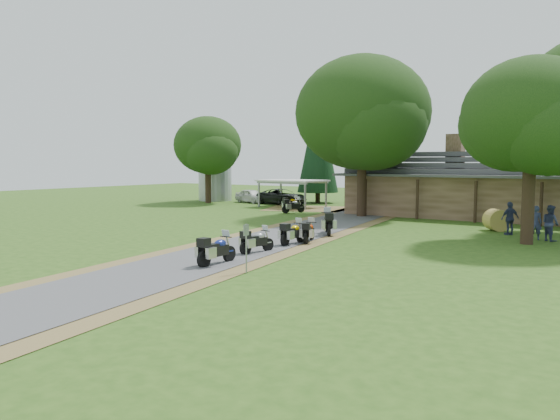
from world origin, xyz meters
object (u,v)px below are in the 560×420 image
Objects in this scene: silo at (215,167)px; carport at (292,194)px; motorcycle_row_c at (293,232)px; motorcycle_carport_b at (293,205)px; lodge at (492,184)px; motorcycle_row_d at (309,231)px; motorcycle_row_e at (328,222)px; motorcycle_carport_a at (291,203)px; car_dark_suv at (282,193)px; motorcycle_row_b at (257,240)px; motorcycle_row_a at (217,248)px; hay_bale at (497,220)px; car_white_sedan at (252,194)px.

carport is (11.44, -2.81, -2.29)m from silo.
carport is 3.13× the size of motorcycle_row_c.
motorcycle_row_c is 16.71m from motorcycle_carport_b.
lodge is 19.06m from motorcycle_row_d.
motorcycle_carport_a is at bearing 7.14° from motorcycle_row_e.
car_dark_suv reaches higher than motorcycle_carport_b.
motorcycle_row_e is at bearing 5.17° from motorcycle_row_c.
motorcycle_carport_a is (-11.00, 15.54, 0.00)m from motorcycle_row_d.
motorcycle_carport_b is at bearing -158.77° from lodge.
motorcycle_row_c reaches higher than motorcycle_row_d.
carport is 2.55m from motorcycle_carport_a.
motorcycle_carport_a is at bearing 32.91° from motorcycle_row_c.
motorcycle_row_c is (-0.03, 3.04, 0.03)m from motorcycle_row_b.
car_dark_suv is at bearing 58.24° from motorcycle_carport_a.
motorcycle_row_a reaches higher than hay_bale.
lodge is 8.78m from hay_bale.
silo is 16.55m from motorcycle_carport_b.
car_white_sedan is 4.02× the size of hay_bale.
lodge is 20.18m from motorcycle_row_c.
carport is 3.08× the size of motorcycle_carport_b.
motorcycle_row_e is 16.16m from motorcycle_carport_a.
motorcycle_row_a is 3.14m from motorcycle_row_b.
car_dark_suv is at bearing -77.20° from car_white_sedan.
motorcycle_row_c is (-4.89, -19.49, -1.83)m from lodge.
car_dark_suv is 30.98m from motorcycle_row_a.
motorcycle_row_a is 1.03× the size of motorcycle_carport_b.
carport reaches higher than motorcycle_row_d.
car_dark_suv is 28.11m from motorcycle_row_b.
silo reaches higher than motorcycle_row_e.
carport reaches higher than motorcycle_row_a.
motorcycle_row_d is at bearing -129.32° from car_dark_suv.
motorcycle_row_b is at bearing -102.18° from lodge.
motorcycle_carport_a is (12.70, -4.93, -2.92)m from silo.
motorcycle_row_a is 7.25m from motorcycle_row_d.
motorcycle_carport_a is (-10.36, 12.40, -0.13)m from motorcycle_row_e.
motorcycle_carport_b reaches higher than motorcycle_carport_a.
silo is 5.71m from car_white_sedan.
carport is at bearing -13.82° from silo.
motorcycle_row_e is 1.67× the size of hay_bale.
carport is at bearing -94.51° from car_white_sedan.
motorcycle_row_b is at bearing 150.51° from motorcycle_row_e.
car_white_sedan is 2.69× the size of motorcycle_row_a.
carport is at bearing -116.58° from car_dark_suv.
motorcycle_carport_a reaches higher than motorcycle_row_b.
car_dark_suv is 21.96m from motorcycle_row_e.
car_dark_suv is at bearing 18.35° from motorcycle_row_d.
motorcycle_row_e is at bearing -115.40° from motorcycle_carport_b.
motorcycle_row_d is 1.36× the size of hay_bale.
silo is 31.98m from motorcycle_row_c.
motorcycle_carport_a is 0.94× the size of motorcycle_carport_b.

